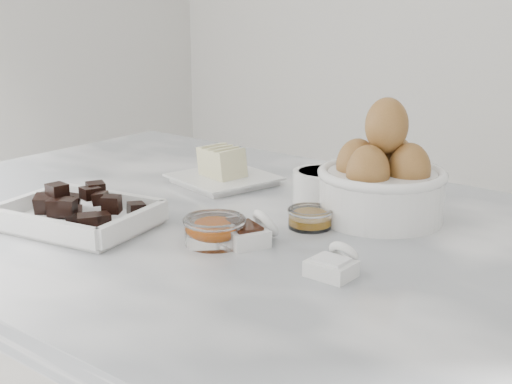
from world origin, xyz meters
The scene contains 9 objects.
marble_slab centered at (0.00, 0.00, 0.92)m, with size 1.20×0.80×0.04m, color silver.
chocolate_dish centered at (-0.15, -0.16, 0.96)m, with size 0.23×0.19×0.06m.
butter_plate centered at (-0.15, 0.15, 0.96)m, with size 0.19×0.19×0.06m.
sugar_ramekin centered at (0.06, 0.14, 0.97)m, with size 0.09×0.09×0.06m.
egg_bowl centered at (0.17, 0.14, 1.00)m, with size 0.19×0.19×0.18m.
honey_bowl centered at (0.11, 0.04, 0.95)m, with size 0.07×0.07×0.03m.
zest_bowl centered at (0.05, -0.09, 0.96)m, with size 0.09×0.09×0.04m.
vanilla_spoon centered at (0.08, -0.06, 0.96)m, with size 0.08×0.09×0.05m.
salt_spoon centered at (0.23, -0.08, 0.95)m, with size 0.05×0.06×0.04m.
Camera 1 is at (0.65, -0.76, 1.27)m, focal length 50.00 mm.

